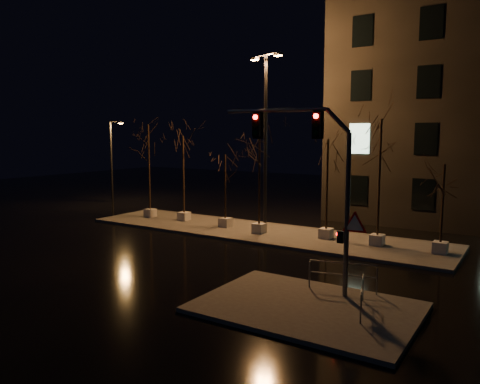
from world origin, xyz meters
The scene contains 15 objects.
ground centered at (0.00, 0.00, 0.00)m, with size 90.00×90.00×0.00m, color black.
median centered at (0.00, 6.00, 0.07)m, with size 22.00×5.00×0.15m, color #4A4642.
sidewalk_corner centered at (7.50, -3.50, 0.07)m, with size 7.00×5.00×0.15m, color #4A4642.
tree_0 centered at (-8.51, 6.07, 5.05)m, with size 1.80×1.80×6.47m.
tree_1 centered at (-5.73, 6.31, 4.45)m, with size 1.80×1.80×5.67m.
tree_2 centered at (-2.20, 5.94, 3.59)m, with size 1.80×1.80×4.53m.
tree_3 centered at (0.42, 5.53, 4.47)m, with size 1.80×1.80×5.70m.
tree_4 centered at (4.19, 6.27, 4.32)m, with size 1.80×1.80×5.50m.
tree_5 centered at (7.00, 6.19, 5.12)m, with size 1.80×1.80×6.55m.
tree_6 centered at (10.00, 6.18, 3.46)m, with size 1.80×1.80×4.35m.
traffic_signal_mast centered at (7.19, -2.08, 4.44)m, with size 5.33×0.67×6.54m.
streetlight_main centered at (-0.24, 7.38, 6.11)m, with size 2.53×1.07×10.32m.
streetlight_far centered at (-16.85, 10.40, 3.78)m, with size 1.34×0.43×6.87m.
guard_rail_a centered at (7.98, -1.50, 0.84)m, with size 2.39×0.58×1.05m.
guard_rail_b centered at (9.21, -3.08, 0.78)m, with size 0.60×1.97×0.97m.
Camera 1 is at (13.64, -17.24, 5.76)m, focal length 35.00 mm.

